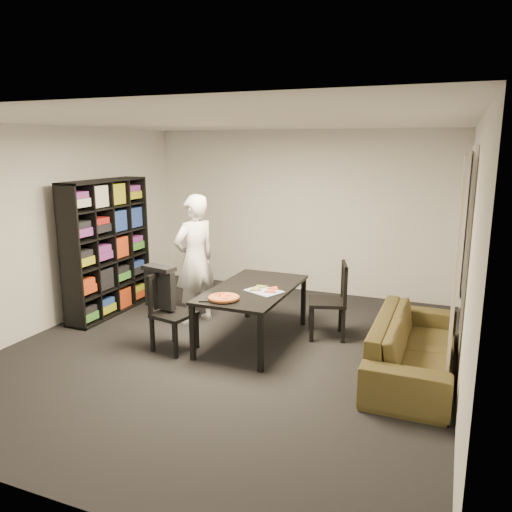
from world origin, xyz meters
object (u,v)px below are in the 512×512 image
at_px(chair_right, 335,295).
at_px(pepperoni_pizza, 224,298).
at_px(chair_left, 168,306).
at_px(bookshelf, 107,248).
at_px(baking_tray, 218,297).
at_px(person, 195,260).
at_px(sofa, 414,346).
at_px(dining_table, 253,292).

xyz_separation_m(chair_right, pepperoni_pizza, (-1.00, -1.07, 0.16)).
relative_size(chair_left, chair_right, 0.96).
xyz_separation_m(bookshelf, baking_tray, (2.11, -0.75, -0.26)).
relative_size(person, baking_tray, 4.35).
distance_m(chair_right, person, 1.90).
height_order(pepperoni_pizza, sofa, pepperoni_pizza).
bearing_deg(chair_left, bookshelf, 73.12).
xyz_separation_m(chair_right, person, (-1.86, -0.17, 0.33)).
bearing_deg(baking_tray, person, 131.93).
distance_m(pepperoni_pizza, sofa, 2.10).
distance_m(bookshelf, dining_table, 2.34).
bearing_deg(dining_table, pepperoni_pizza, -101.27).
xyz_separation_m(dining_table, chair_left, (-0.83, -0.58, -0.10)).
bearing_deg(sofa, chair_left, 98.57).
bearing_deg(bookshelf, chair_right, 5.08).
xyz_separation_m(dining_table, baking_tray, (-0.20, -0.53, 0.07)).
xyz_separation_m(bookshelf, person, (1.33, 0.12, -0.08)).
distance_m(bookshelf, chair_left, 1.73).
bearing_deg(dining_table, bookshelf, 174.59).
bearing_deg(chair_right, person, -102.30).
bearing_deg(pepperoni_pizza, chair_right, 46.92).
distance_m(chair_left, pepperoni_pizza, 0.74).
bearing_deg(chair_left, baking_tray, -73.39).
bearing_deg(dining_table, baking_tray, -110.62).
xyz_separation_m(dining_table, sofa, (1.90, -0.17, -0.32)).
xyz_separation_m(baking_tray, sofa, (2.10, 0.36, -0.39)).
distance_m(dining_table, chair_left, 1.02).
height_order(bookshelf, baking_tray, bookshelf).
bearing_deg(chair_left, dining_table, -43.21).
height_order(chair_right, person, person).
relative_size(dining_table, person, 0.94).
bearing_deg(dining_table, sofa, -5.17).
height_order(person, pepperoni_pizza, person).
distance_m(bookshelf, person, 1.34).
bearing_deg(dining_table, person, 161.05).
bearing_deg(sofa, pepperoni_pizza, 101.15).
xyz_separation_m(chair_right, sofa, (1.02, -0.67, -0.24)).
relative_size(person, pepperoni_pizza, 4.97).
relative_size(bookshelf, person, 1.09).
distance_m(chair_right, sofa, 1.24).
height_order(chair_right, pepperoni_pizza, chair_right).
xyz_separation_m(chair_right, baking_tray, (-1.09, -1.03, 0.14)).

